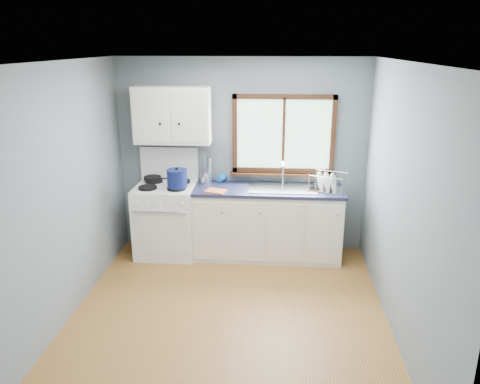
# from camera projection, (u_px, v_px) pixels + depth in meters

# --- Properties ---
(floor) EXTENTS (3.20, 3.60, 0.02)m
(floor) POSITION_uv_depth(u_px,v_px,m) (228.00, 318.00, 4.74)
(floor) COLOR #96632C
(floor) RESTS_ON ground
(ceiling) EXTENTS (3.20, 3.60, 0.02)m
(ceiling) POSITION_uv_depth(u_px,v_px,m) (226.00, 61.00, 3.97)
(ceiling) COLOR white
(ceiling) RESTS_ON wall_back
(wall_back) EXTENTS (3.20, 0.02, 2.50)m
(wall_back) POSITION_uv_depth(u_px,v_px,m) (242.00, 156.00, 6.08)
(wall_back) COLOR slate
(wall_back) RESTS_ON ground
(wall_front) EXTENTS (3.20, 0.02, 2.50)m
(wall_front) POSITION_uv_depth(u_px,v_px,m) (193.00, 303.00, 2.64)
(wall_front) COLOR slate
(wall_front) RESTS_ON ground
(wall_left) EXTENTS (0.02, 3.60, 2.50)m
(wall_left) POSITION_uv_depth(u_px,v_px,m) (60.00, 196.00, 4.48)
(wall_left) COLOR slate
(wall_left) RESTS_ON ground
(wall_right) EXTENTS (0.02, 3.60, 2.50)m
(wall_right) POSITION_uv_depth(u_px,v_px,m) (404.00, 205.00, 4.24)
(wall_right) COLOR slate
(wall_right) RESTS_ON ground
(gas_range) EXTENTS (0.76, 0.69, 1.36)m
(gas_range) POSITION_uv_depth(u_px,v_px,m) (167.00, 218.00, 6.06)
(gas_range) COLOR white
(gas_range) RESTS_ON floor
(base_cabinets) EXTENTS (1.85, 0.60, 0.88)m
(base_cabinets) POSITION_uv_depth(u_px,v_px,m) (267.00, 226.00, 6.00)
(base_cabinets) COLOR white
(base_cabinets) RESTS_ON floor
(countertop) EXTENTS (1.89, 0.64, 0.04)m
(countertop) POSITION_uv_depth(u_px,v_px,m) (268.00, 190.00, 5.85)
(countertop) COLOR #161A33
(countertop) RESTS_ON base_cabinets
(sink) EXTENTS (0.84, 0.46, 0.44)m
(sink) POSITION_uv_depth(u_px,v_px,m) (282.00, 193.00, 5.85)
(sink) COLOR silver
(sink) RESTS_ON countertop
(window) EXTENTS (1.36, 0.10, 1.03)m
(window) POSITION_uv_depth(u_px,v_px,m) (283.00, 140.00, 5.93)
(window) COLOR #9EC6A8
(window) RESTS_ON wall_back
(upper_cabinets) EXTENTS (0.95, 0.35, 0.70)m
(upper_cabinets) POSITION_uv_depth(u_px,v_px,m) (172.00, 115.00, 5.80)
(upper_cabinets) COLOR white
(upper_cabinets) RESTS_ON wall_back
(skillet) EXTENTS (0.34, 0.23, 0.04)m
(skillet) POSITION_uv_depth(u_px,v_px,m) (153.00, 178.00, 6.06)
(skillet) COLOR black
(skillet) RESTS_ON gas_range
(stockpot) EXTENTS (0.32, 0.32, 0.25)m
(stockpot) POSITION_uv_depth(u_px,v_px,m) (177.00, 178.00, 5.73)
(stockpot) COLOR #0D1748
(stockpot) RESTS_ON gas_range
(utensil_crock) EXTENTS (0.13, 0.13, 0.38)m
(utensil_crock) POSITION_uv_depth(u_px,v_px,m) (205.00, 177.00, 6.03)
(utensil_crock) COLOR silver
(utensil_crock) RESTS_ON countertop
(thermos) EXTENTS (0.09, 0.09, 0.33)m
(thermos) POSITION_uv_depth(u_px,v_px,m) (209.00, 170.00, 6.03)
(thermos) COLOR silver
(thermos) RESTS_ON countertop
(soap_bottle) EXTENTS (0.14, 0.14, 0.27)m
(soap_bottle) POSITION_uv_depth(u_px,v_px,m) (219.00, 173.00, 6.03)
(soap_bottle) COLOR #135CAE
(soap_bottle) RESTS_ON countertop
(dish_towel) EXTENTS (0.28, 0.23, 0.02)m
(dish_towel) POSITION_uv_depth(u_px,v_px,m) (216.00, 191.00, 5.70)
(dish_towel) COLOR #DC6036
(dish_towel) RESTS_ON countertop
(dish_rack) EXTENTS (0.51, 0.46, 0.22)m
(dish_rack) POSITION_uv_depth(u_px,v_px,m) (327.00, 185.00, 5.76)
(dish_rack) COLOR silver
(dish_rack) RESTS_ON countertop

